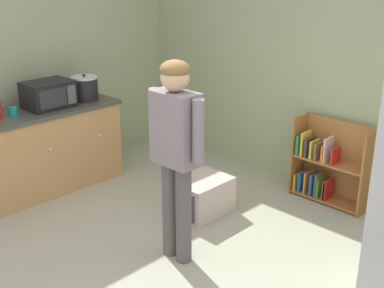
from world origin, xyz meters
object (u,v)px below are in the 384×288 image
object	(u,v)px
bookshelf	(328,167)
white_cup	(91,90)
microwave	(48,94)
crock_pot	(85,88)
kitchen_counter	(36,152)
teal_cup	(13,112)
standing_person	(176,143)
pet_carrier	(202,196)

from	to	relation	value
bookshelf	white_cup	distance (m)	2.79
microwave	crock_pot	distance (m)	0.44
kitchen_counter	teal_cup	size ratio (longest dim) A/B	19.50
bookshelf	standing_person	world-z (taller)	standing_person
kitchen_counter	pet_carrier	world-z (taller)	kitchen_counter
teal_cup	white_cup	bearing A→B (deg)	99.94
kitchen_counter	teal_cup	bearing A→B (deg)	-78.14
bookshelf	standing_person	bearing A→B (deg)	-100.05
teal_cup	standing_person	bearing A→B (deg)	10.33
bookshelf	microwave	distance (m)	3.00
standing_person	pet_carrier	world-z (taller)	standing_person
kitchen_counter	bookshelf	bearing A→B (deg)	40.54
standing_person	teal_cup	size ratio (longest dim) A/B	17.61
microwave	pet_carrier	bearing A→B (deg)	22.35
bookshelf	white_cup	world-z (taller)	white_cup
white_cup	teal_cup	bearing A→B (deg)	-80.06
bookshelf	crock_pot	bearing A→B (deg)	-149.67
standing_person	crock_pot	distance (m)	2.03
kitchen_counter	white_cup	distance (m)	0.98
kitchen_counter	bookshelf	distance (m)	3.07
kitchen_counter	white_cup	xyz separation A→B (m)	(-0.14, 0.84, 0.50)
kitchen_counter	pet_carrier	distance (m)	1.85
crock_pot	teal_cup	size ratio (longest dim) A/B	3.08
pet_carrier	teal_cup	world-z (taller)	teal_cup
crock_pot	pet_carrier	bearing A→B (deg)	7.77
crock_pot	white_cup	world-z (taller)	crock_pot
kitchen_counter	microwave	xyz separation A→B (m)	(0.01, 0.21, 0.59)
kitchen_counter	teal_cup	xyz separation A→B (m)	(0.04, -0.21, 0.50)
standing_person	white_cup	distance (m)	2.25
crock_pot	teal_cup	distance (m)	0.86
kitchen_counter	microwave	distance (m)	0.62
standing_person	pet_carrier	xyz separation A→B (m)	(-0.39, 0.72, -0.84)
pet_carrier	microwave	distance (m)	1.93
microwave	white_cup	xyz separation A→B (m)	(-0.15, 0.63, -0.09)
standing_person	crock_pot	bearing A→B (deg)	165.73
teal_cup	microwave	bearing A→B (deg)	94.21
pet_carrier	microwave	size ratio (longest dim) A/B	1.15
pet_carrier	teal_cup	distance (m)	2.05
kitchen_counter	pet_carrier	size ratio (longest dim) A/B	3.36
white_cup	kitchen_counter	bearing A→B (deg)	-80.54
kitchen_counter	standing_person	size ratio (longest dim) A/B	1.11
standing_person	microwave	size ratio (longest dim) A/B	3.49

